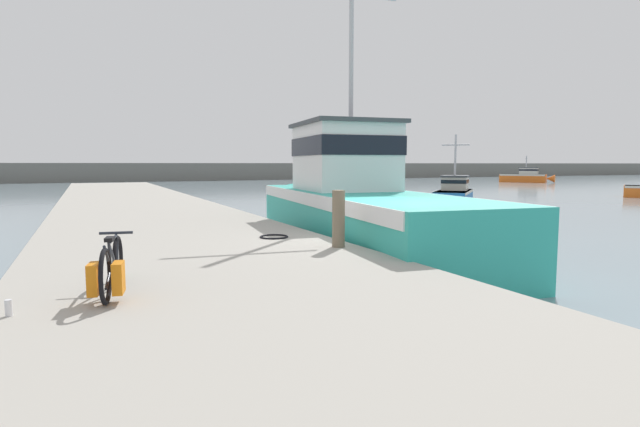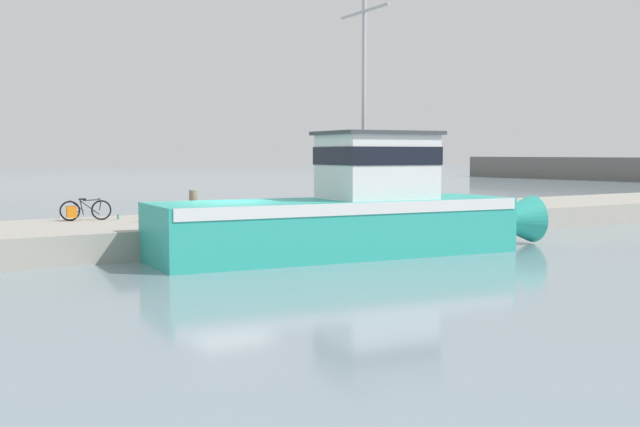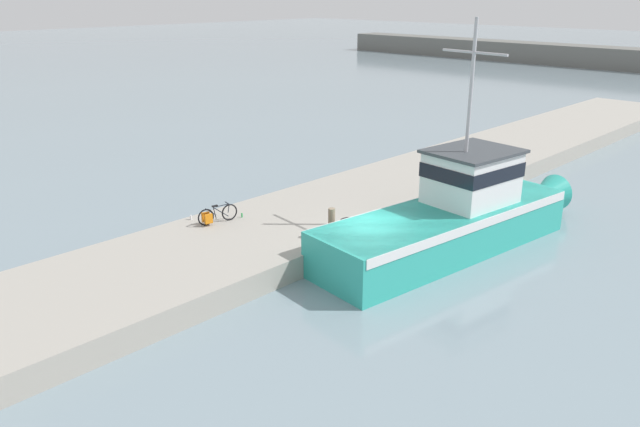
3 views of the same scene
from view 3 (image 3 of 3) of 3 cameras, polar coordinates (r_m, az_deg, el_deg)
The scene contains 8 objects.
ground_plane at distance 23.88m, azimuth 4.22°, elevation -4.60°, with size 320.00×320.00×0.00m, color gray.
dock_pier at distance 26.22m, azimuth -2.39°, elevation -1.22°, with size 6.34×80.00×0.89m, color #A39E93.
fishing_boat_main at distance 25.40m, azimuth 12.34°, elevation -0.08°, with size 4.69×13.98×8.92m.
bicycle_touring at distance 25.54m, azimuth -9.64°, elevation -0.17°, with size 0.62×1.74×0.77m.
mooring_post at distance 23.69m, azimuth 1.07°, elevation -0.88°, with size 0.26×0.26×1.17m, color #756651.
hose_coil at distance 25.62m, azimuth 2.61°, elevation -0.62°, with size 0.66×0.66×0.04m, color black.
water_bottle_on_curb at distance 26.17m, azimuth -7.15°, elevation -0.16°, with size 0.06×0.06×0.18m, color green.
water_bottle_by_bike at distance 26.25m, azimuth -11.72°, elevation -0.35°, with size 0.08×0.08×0.19m, color silver.
Camera 3 is at (13.88, -16.78, 9.81)m, focal length 35.00 mm.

